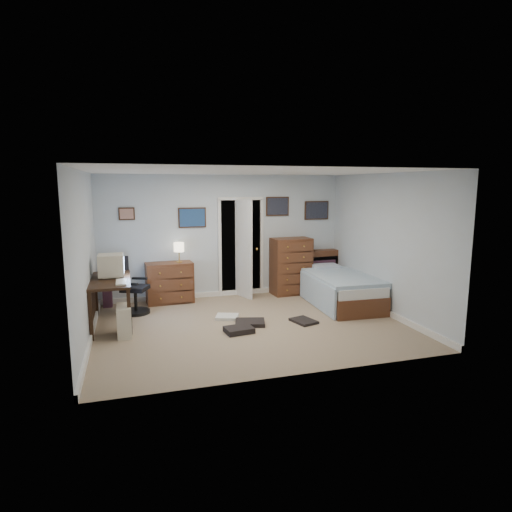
{
  "coord_description": "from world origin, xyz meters",
  "views": [
    {
      "loc": [
        -1.85,
        -6.57,
        2.29
      ],
      "look_at": [
        0.18,
        0.3,
        1.1
      ],
      "focal_mm": 30.0,
      "sensor_mm": 36.0,
      "label": 1
    }
  ],
  "objects": [
    {
      "name": "floor",
      "position": [
        0.0,
        0.0,
        -0.01
      ],
      "size": [
        5.0,
        4.0,
        0.02
      ],
      "primitive_type": "cube",
      "color": "tan",
      "rests_on": "ground"
    },
    {
      "name": "computer_desk",
      "position": [
        -2.29,
        0.59,
        0.61
      ],
      "size": [
        0.64,
        1.37,
        0.79
      ],
      "rotation": [
        0.0,
        0.0,
        0.01
      ],
      "color": "#332011",
      "rests_on": "floor"
    },
    {
      "name": "crt_monitor",
      "position": [
        -2.18,
        0.74,
        0.98
      ],
      "size": [
        0.41,
        0.38,
        0.38
      ],
      "rotation": [
        0.0,
        0.0,
        0.01
      ],
      "color": "beige",
      "rests_on": "computer_desk"
    },
    {
      "name": "keyboard",
      "position": [
        -2.02,
        0.24,
        0.8
      ],
      "size": [
        0.16,
        0.42,
        0.03
      ],
      "primitive_type": "cube",
      "rotation": [
        0.0,
        0.0,
        0.01
      ],
      "color": "beige",
      "rests_on": "computer_desk"
    },
    {
      "name": "pc_tower",
      "position": [
        -2.0,
        0.04,
        0.24
      ],
      "size": [
        0.22,
        0.44,
        0.47
      ],
      "rotation": [
        0.0,
        0.0,
        0.01
      ],
      "color": "beige",
      "rests_on": "floor"
    },
    {
      "name": "office_chair",
      "position": [
        -1.87,
        1.22,
        0.39
      ],
      "size": [
        0.64,
        0.64,
        1.02
      ],
      "rotation": [
        0.0,
        0.0,
        -0.4
      ],
      "color": "black",
      "rests_on": "floor"
    },
    {
      "name": "media_stack",
      "position": [
        -2.32,
        1.78,
        0.41
      ],
      "size": [
        0.17,
        0.17,
        0.81
      ],
      "primitive_type": "cube",
      "rotation": [
        0.0,
        0.0,
        -0.04
      ],
      "color": "maroon",
      "rests_on": "floor"
    },
    {
      "name": "low_dresser",
      "position": [
        -1.15,
        1.77,
        0.4
      ],
      "size": [
        0.92,
        0.5,
        0.8
      ],
      "primitive_type": "cube",
      "rotation": [
        0.0,
        0.0,
        0.06
      ],
      "color": "brown",
      "rests_on": "floor"
    },
    {
      "name": "table_lamp",
      "position": [
        -0.95,
        1.77,
        1.08
      ],
      "size": [
        0.21,
        0.21,
        0.39
      ],
      "rotation": [
        0.0,
        0.0,
        0.06
      ],
      "color": "gold",
      "rests_on": "low_dresser"
    },
    {
      "name": "doorway",
      "position": [
        0.35,
        2.27,
        1.0
      ],
      "size": [
        0.96,
        1.12,
        2.05
      ],
      "color": "black",
      "rests_on": "floor"
    },
    {
      "name": "tall_dresser",
      "position": [
        1.39,
        1.75,
        0.6
      ],
      "size": [
        0.84,
        0.52,
        1.19
      ],
      "primitive_type": "cube",
      "rotation": [
        0.0,
        0.0,
        0.06
      ],
      "color": "brown",
      "rests_on": "floor"
    },
    {
      "name": "headboard_bookcase",
      "position": [
        2.03,
        1.86,
        0.47
      ],
      "size": [
        1.0,
        0.3,
        0.89
      ],
      "rotation": [
        0.0,
        0.0,
        0.05
      ],
      "color": "brown",
      "rests_on": "floor"
    },
    {
      "name": "bed",
      "position": [
        1.98,
        0.7,
        0.31
      ],
      "size": [
        1.13,
        2.02,
        0.65
      ],
      "rotation": [
        0.0,
        0.0,
        -0.04
      ],
      "color": "brown",
      "rests_on": "floor"
    },
    {
      "name": "wall_posters",
      "position": [
        0.57,
        1.98,
        1.75
      ],
      "size": [
        4.38,
        0.04,
        0.6
      ],
      "color": "#331E11",
      "rests_on": "floor"
    },
    {
      "name": "floor_clutter",
      "position": [
        -0.0,
        -0.05,
        0.03
      ],
      "size": [
        1.64,
        1.16,
        0.09
      ],
      "rotation": [
        0.0,
        0.0,
        -0.32
      ],
      "color": "black",
      "rests_on": "floor"
    }
  ]
}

